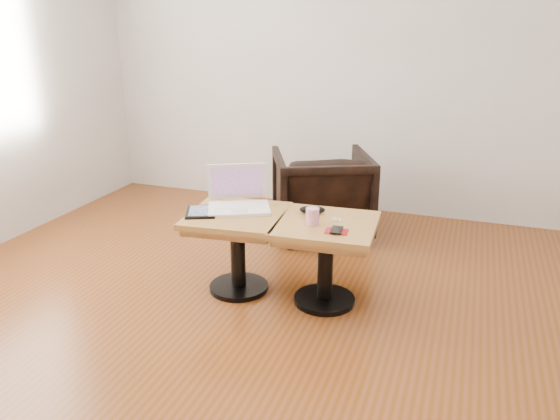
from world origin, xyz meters
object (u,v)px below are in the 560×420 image
(side_table_right, at_px, (326,243))
(side_table_left, at_px, (237,233))
(laptop, at_px, (238,200))
(armchair, at_px, (321,193))
(striped_cup, at_px, (312,216))

(side_table_right, bearing_deg, side_table_left, 178.82)
(side_table_right, bearing_deg, laptop, 169.39)
(laptop, bearing_deg, armchair, 49.28)
(laptop, relative_size, armchair, 0.65)
(side_table_left, height_order, armchair, armchair)
(side_table_left, distance_m, armchair, 1.10)
(side_table_right, bearing_deg, armchair, 103.30)
(armchair, bearing_deg, side_table_left, 53.21)
(striped_cup, bearing_deg, armchair, 102.74)
(side_table_right, height_order, striped_cup, striped_cup)
(armchair, bearing_deg, striped_cup, 77.78)
(striped_cup, bearing_deg, side_table_left, 175.85)
(side_table_right, bearing_deg, striped_cup, -143.50)
(side_table_right, height_order, laptop, laptop)
(side_table_left, xyz_separation_m, side_table_right, (0.54, 0.02, 0.00))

